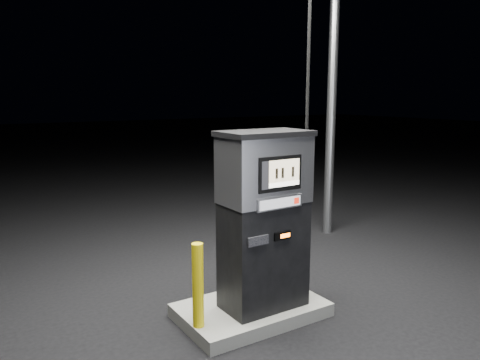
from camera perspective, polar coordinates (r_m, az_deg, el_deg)
ground at (r=5.52m, az=1.34°, el=-16.26°), size 80.00×80.00×0.00m
pump_island at (r=5.48m, az=1.35°, el=-15.56°), size 1.60×1.00×0.15m
fuel_dispenser at (r=5.08m, az=2.97°, el=-4.72°), size 1.07×0.59×4.04m
bollard_left at (r=4.82m, az=-5.15°, el=-12.68°), size 0.13×0.13×0.88m
bollard_right at (r=5.75m, az=7.03°, el=-8.03°), size 0.14×0.14×1.03m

